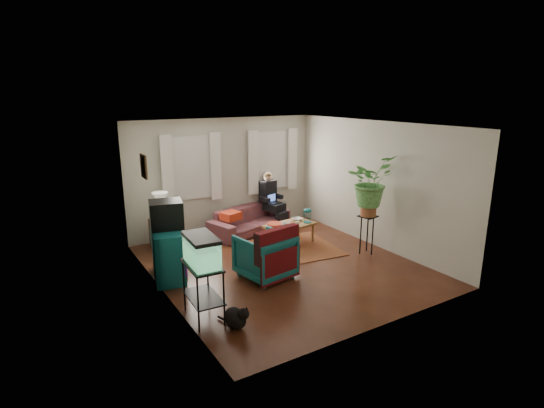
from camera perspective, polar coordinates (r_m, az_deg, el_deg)
floor at (r=8.03m, az=1.49°, el=-8.24°), size 4.50×5.00×0.01m
ceiling at (r=7.41m, az=1.63°, el=10.60°), size 4.50×5.00×0.01m
wall_back at (r=9.77m, az=-6.41°, el=3.82°), size 4.50×0.01×2.60m
wall_front at (r=5.76m, az=15.16°, el=-4.36°), size 4.50×0.01×2.60m
wall_left at (r=6.71m, az=-14.82°, el=-1.63°), size 0.01×5.00×2.60m
wall_right at (r=9.01m, az=13.70°, el=2.57°), size 0.01×5.00×2.60m
window_left at (r=9.40m, az=-10.84°, el=4.78°), size 1.08×0.04×1.38m
window_right at (r=10.28m, az=-0.05°, el=5.88°), size 1.08×0.04×1.38m
curtains_left at (r=9.33m, az=-10.67°, el=4.71°), size 1.36×0.06×1.50m
curtains_right at (r=10.22m, az=0.18°, el=5.82°), size 1.36×0.06×1.50m
picture_frame at (r=7.38m, az=-16.81°, el=4.87°), size 0.04×0.32×0.40m
area_rug at (r=8.79m, az=2.02°, el=-6.10°), size 2.18×1.83×0.01m
sofa at (r=9.76m, az=-3.03°, el=-1.61°), size 2.13×1.31×0.78m
seated_person at (r=10.20m, az=-0.16°, el=0.33°), size 0.65×0.73×1.19m
side_table at (r=9.02m, az=-14.50°, el=-3.96°), size 0.44×0.44×0.63m
table_lamp at (r=8.86m, az=-14.74°, el=-0.37°), size 0.33×0.33×0.58m
dresser at (r=7.59m, az=-13.80°, el=-6.49°), size 0.69×1.07×0.88m
crt_tv at (r=7.47m, az=-14.04°, el=-1.36°), size 0.63×0.60×0.47m
aquarium_stand at (r=6.20m, az=-9.22°, el=-11.55°), size 0.45×0.76×0.82m
aquarium at (r=5.95m, az=-9.47°, el=-6.12°), size 0.41×0.69×0.43m
black_cat at (r=6.01m, az=-4.98°, el=-14.78°), size 0.38×0.48×0.36m
armchair at (r=7.40m, az=-0.95°, el=-6.69°), size 0.96×0.92×0.86m
serape_throw at (r=7.10m, az=0.78°, el=-6.08°), size 0.89×0.34×0.71m
coffee_table at (r=9.06m, az=2.40°, el=-4.03°), size 1.14×0.73×0.44m
cup_a at (r=8.75m, az=1.65°, el=-2.85°), size 0.14×0.14×0.10m
cup_b at (r=8.88m, az=3.40°, el=-2.62°), size 0.11×0.11×0.09m
bowl at (r=9.24m, az=3.37°, el=-2.06°), size 0.24×0.24×0.05m
snack_tray at (r=8.91m, az=0.39°, el=-2.72°), size 0.37×0.37×0.04m
birdcage at (r=9.08m, az=4.78°, el=-1.53°), size 0.20×0.20×0.31m
plant_stand at (r=8.68m, az=12.63°, el=-4.04°), size 0.39×0.39×0.79m
potted_plant at (r=8.43m, az=12.99°, el=2.00°), size 1.04×0.95×1.00m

